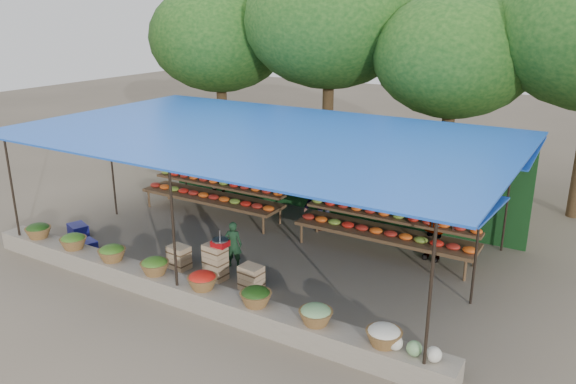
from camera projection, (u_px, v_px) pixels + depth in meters
The scene contains 16 objects.
ground at pixel (262, 251), 13.12m from camera, with size 60.00×60.00×0.00m, color brown.
stone_curb at pixel (183, 291), 10.81m from camera, with size 10.60×0.55×0.40m, color gray.
stall_canopy at pixel (262, 138), 12.34m from camera, with size 10.80×6.60×2.82m.
produce_baskets at pixel (178, 273), 10.75m from camera, with size 8.98×0.58×0.34m.
netting_backdrop at pixel (325, 168), 15.30m from camera, with size 10.60×0.06×2.50m, color #1B4B1E.
tree_row at pixel (389, 33), 16.37m from camera, with size 16.51×5.50×7.12m.
fruit_table_left at pixel (213, 194), 15.25m from camera, with size 4.21×0.95×0.93m.
fruit_table_right at pixel (386, 229), 12.80m from camera, with size 4.21×0.95×0.93m.
crate_counter at pixel (214, 265), 11.68m from camera, with size 2.38×0.38×0.77m.
weighing_scale at pixel (220, 243), 11.42m from camera, with size 0.33×0.33×0.35m.
vendor_seated at pixel (233, 244), 12.17m from camera, with size 0.38×0.25×1.05m, color #1B3C22.
customer_left at pixel (217, 171), 16.33m from camera, with size 0.86×0.67×1.77m, color slate.
customer_mid at pixel (324, 200), 14.13m from camera, with size 1.04×0.60×1.61m, color slate.
customer_right at pixel (434, 225), 12.46m from camera, with size 0.96×0.40×1.64m, color slate.
blue_crate_front at pixel (88, 246), 13.07m from camera, with size 0.44×0.32×0.26m, color navy.
blue_crate_back at pixel (78, 230), 13.90m from camera, with size 0.52×0.37×0.31m, color navy.
Camera 1 is at (6.72, -10.01, 5.38)m, focal length 35.00 mm.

